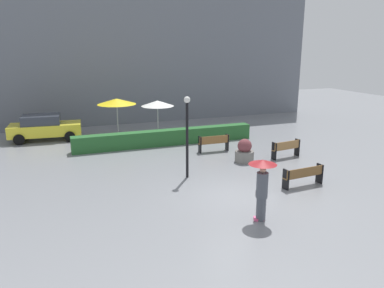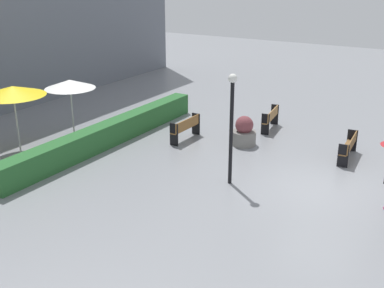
{
  "view_description": "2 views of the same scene",
  "coord_description": "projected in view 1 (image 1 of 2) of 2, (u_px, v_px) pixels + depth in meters",
  "views": [
    {
      "loc": [
        -6.35,
        -12.05,
        5.63
      ],
      "look_at": [
        -0.71,
        2.94,
        1.43
      ],
      "focal_mm": 34.92,
      "sensor_mm": 36.0,
      "label": 1
    },
    {
      "loc": [
        -13.74,
        -3.6,
        6.57
      ],
      "look_at": [
        -0.98,
        4.15,
        1.05
      ],
      "focal_mm": 44.67,
      "sensor_mm": 36.0,
      "label": 2
    }
  ],
  "objects": [
    {
      "name": "ground_plane",
      "position": [
        236.0,
        196.0,
        14.5
      ],
      "size": [
        60.0,
        60.0,
        0.0
      ],
      "primitive_type": "plane",
      "color": "gray"
    },
    {
      "name": "bench_back_row",
      "position": [
        214.0,
        142.0,
        20.49
      ],
      "size": [
        1.75,
        0.39,
        0.9
      ],
      "color": "olive",
      "rests_on": "ground"
    },
    {
      "name": "bench_near_right",
      "position": [
        304.0,
        175.0,
        15.38
      ],
      "size": [
        1.92,
        0.51,
        0.84
      ],
      "color": "brown",
      "rests_on": "ground"
    },
    {
      "name": "bench_far_right",
      "position": [
        286.0,
        148.0,
        19.34
      ],
      "size": [
        1.72,
        0.55,
        0.9
      ],
      "color": "#9E7242",
      "rests_on": "ground"
    },
    {
      "name": "pedestrian_with_umbrella",
      "position": [
        262.0,
        182.0,
        12.21
      ],
      "size": [
        0.93,
        0.93,
        2.08
      ],
      "color": "#4C515B",
      "rests_on": "ground"
    },
    {
      "name": "planter_pot",
      "position": [
        244.0,
        152.0,
        18.68
      ],
      "size": [
        0.94,
        0.94,
        1.18
      ],
      "color": "slate",
      "rests_on": "ground"
    },
    {
      "name": "lamp_post",
      "position": [
        187.0,
        128.0,
        16.01
      ],
      "size": [
        0.28,
        0.28,
        3.6
      ],
      "color": "black",
      "rests_on": "ground"
    },
    {
      "name": "patio_umbrella_yellow",
      "position": [
        117.0,
        101.0,
        22.7
      ],
      "size": [
        2.36,
        2.36,
        2.56
      ],
      "color": "silver",
      "rests_on": "ground"
    },
    {
      "name": "patio_umbrella_white",
      "position": [
        158.0,
        103.0,
        23.25
      ],
      "size": [
        2.04,
        2.04,
        2.37
      ],
      "color": "silver",
      "rests_on": "ground"
    },
    {
      "name": "hedge_strip",
      "position": [
        166.0,
        137.0,
        21.9
      ],
      "size": [
        10.7,
        0.7,
        0.9
      ],
      "primitive_type": "cube",
      "color": "#28602D",
      "rests_on": "ground"
    },
    {
      "name": "building_facade",
      "position": [
        139.0,
        50.0,
        27.62
      ],
      "size": [
        28.0,
        1.2,
        10.72
      ],
      "primitive_type": "cube",
      "color": "slate",
      "rests_on": "ground"
    },
    {
      "name": "parked_car",
      "position": [
        45.0,
        127.0,
        22.98
      ],
      "size": [
        4.33,
        2.24,
        1.57
      ],
      "color": "yellow",
      "rests_on": "ground"
    }
  ]
}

